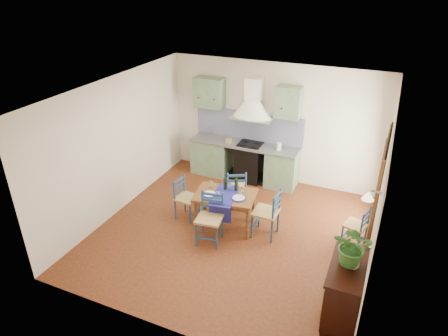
{
  "coord_description": "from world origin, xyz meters",
  "views": [
    {
      "loc": [
        2.4,
        -5.89,
        4.63
      ],
      "look_at": [
        -0.3,
        0.3,
        1.21
      ],
      "focal_mm": 32.0,
      "sensor_mm": 36.0,
      "label": 1
    }
  ],
  "objects_px": {
    "sideboard": "(344,289)",
    "potted_plant": "(354,247)",
    "dining_table": "(225,198)",
    "chair_near": "(210,218)"
  },
  "relations": [
    {
      "from": "sideboard",
      "to": "potted_plant",
      "type": "height_order",
      "value": "potted_plant"
    },
    {
      "from": "chair_near",
      "to": "sideboard",
      "type": "relative_size",
      "value": 0.93
    },
    {
      "from": "dining_table",
      "to": "potted_plant",
      "type": "distance_m",
      "value": 2.9
    },
    {
      "from": "chair_near",
      "to": "sideboard",
      "type": "height_order",
      "value": "chair_near"
    },
    {
      "from": "chair_near",
      "to": "potted_plant",
      "type": "relative_size",
      "value": 1.64
    },
    {
      "from": "chair_near",
      "to": "sideboard",
      "type": "bearing_deg",
      "value": -19.14
    },
    {
      "from": "dining_table",
      "to": "sideboard",
      "type": "distance_m",
      "value": 2.85
    },
    {
      "from": "dining_table",
      "to": "potted_plant",
      "type": "bearing_deg",
      "value": -28.76
    },
    {
      "from": "dining_table",
      "to": "sideboard",
      "type": "height_order",
      "value": "dining_table"
    },
    {
      "from": "chair_near",
      "to": "dining_table",
      "type": "bearing_deg",
      "value": 82.66
    }
  ]
}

